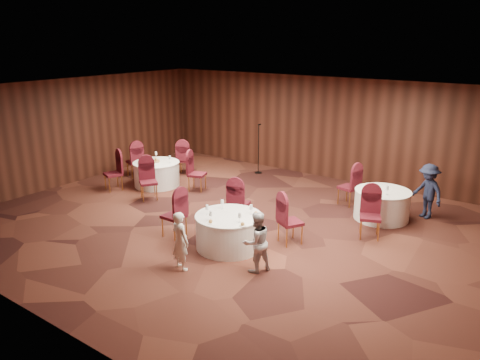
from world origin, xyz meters
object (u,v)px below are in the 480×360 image
Objects in this scene: table_left at (157,174)px; mic_stand at (258,159)px; man_c at (428,191)px; table_right at (382,204)px; woman_a at (180,241)px; woman_b at (256,242)px; table_main at (229,231)px.

table_left is 3.44m from mic_stand.
mic_stand is 5.71m from man_c.
table_right is 5.41m from woman_a.
woman_b is at bearing -80.06° from man_c.
table_main is at bearing -26.61° from table_left.
table_right is at bearing -101.96° from woman_a.
woman_a is (2.47, -6.50, 0.11)m from mic_stand.
mic_stand is at bearing 58.95° from table_left.
woman_b is (1.08, -0.54, 0.23)m from table_main.
mic_stand is (-2.65, 5.16, 0.11)m from table_main.
mic_stand is (1.77, 2.95, 0.11)m from table_left.
mic_stand is 1.19× the size of man_c.
table_main is 5.23m from man_c.
table_right is 4.23m from woman_b.
woman_a is at bearing -32.87° from woman_b.
mic_stand reaches higher than table_main.
mic_stand is 6.81m from woman_b.
table_main is 1.04× the size of table_left.
mic_stand is 1.36× the size of woman_b.
table_main is at bearing -93.33° from man_c.
table_left is at bearing 153.39° from table_main.
table_main is at bearing -84.25° from woman_a.
table_right is (2.12, 3.56, 0.00)m from table_main.
table_right is at bearing -108.96° from man_c.
woman_b is 5.19m from man_c.
table_left is 1.16× the size of woman_a.
table_right is 1.19m from man_c.
table_right is at bearing 59.25° from table_main.
table_main is 1.04× the size of man_c.
table_left is 7.71m from man_c.
woman_a is (-2.29, -4.89, 0.22)m from table_right.
table_main is at bearing -120.75° from table_right.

